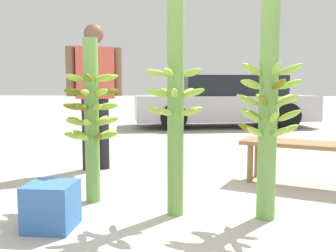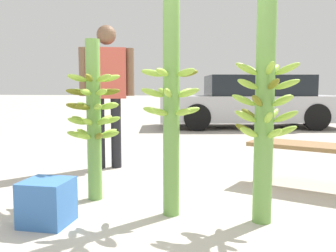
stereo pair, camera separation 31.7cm
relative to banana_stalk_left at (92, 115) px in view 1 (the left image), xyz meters
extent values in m
plane|color=#B2AA9E|center=(0.68, -0.41, -0.75)|extent=(80.00, 80.00, 0.00)
cylinder|color=#6B9E47|center=(0.00, 0.00, -0.05)|extent=(0.12, 0.12, 1.40)
ellipsoid|color=#93BC3D|center=(0.13, -0.07, 0.31)|extent=(0.19, 0.13, 0.09)
ellipsoid|color=#93BC3D|center=(0.13, 0.05, 0.31)|extent=(0.19, 0.12, 0.09)
ellipsoid|color=#93BC3D|center=(0.04, 0.14, 0.31)|extent=(0.10, 0.19, 0.09)
ellipsoid|color=#656718|center=(-0.08, 0.12, 0.31)|extent=(0.15, 0.18, 0.09)
ellipsoid|color=#93BC3D|center=(-0.14, 0.01, 0.31)|extent=(0.19, 0.06, 0.09)
ellipsoid|color=#93BC3D|center=(-0.10, -0.11, 0.31)|extent=(0.16, 0.17, 0.09)
ellipsoid|color=#656718|center=(0.02, -0.14, 0.31)|extent=(0.08, 0.19, 0.09)
ellipsoid|color=#93BC3D|center=(0.00, -0.15, 0.20)|extent=(0.05, 0.18, 0.08)
ellipsoid|color=#93BC3D|center=(0.11, -0.09, 0.20)|extent=(0.17, 0.16, 0.08)
ellipsoid|color=#656718|center=(0.14, 0.03, 0.20)|extent=(0.19, 0.09, 0.08)
ellipsoid|color=#656718|center=(0.07, 0.13, 0.20)|extent=(0.13, 0.19, 0.08)
ellipsoid|color=#93BC3D|center=(-0.06, 0.13, 0.20)|extent=(0.12, 0.19, 0.08)
ellipsoid|color=#93BC3D|center=(-0.14, 0.04, 0.20)|extent=(0.19, 0.09, 0.08)
ellipsoid|color=#656718|center=(-0.12, -0.09, 0.20)|extent=(0.18, 0.15, 0.08)
ellipsoid|color=#93BC3D|center=(0.14, -0.01, 0.07)|extent=(0.19, 0.06, 0.08)
ellipsoid|color=#93BC3D|center=(0.10, 0.11, 0.07)|extent=(0.16, 0.17, 0.08)
ellipsoid|color=#93BC3D|center=(-0.03, 0.14, 0.07)|extent=(0.08, 0.19, 0.08)
ellipsoid|color=#93BC3D|center=(-0.13, 0.07, 0.07)|extent=(0.19, 0.13, 0.08)
ellipsoid|color=#656718|center=(-0.13, -0.06, 0.07)|extent=(0.19, 0.12, 0.08)
ellipsoid|color=#656718|center=(-0.04, -0.14, 0.07)|extent=(0.10, 0.19, 0.08)
ellipsoid|color=#93BC3D|center=(0.09, -0.12, 0.07)|extent=(0.15, 0.18, 0.08)
ellipsoid|color=#93BC3D|center=(-0.11, -0.10, -0.05)|extent=(0.17, 0.16, 0.09)
ellipsoid|color=#93BC3D|center=(0.01, -0.14, -0.05)|extent=(0.06, 0.19, 0.09)
ellipsoid|color=#93BC3D|center=(0.12, -0.08, -0.05)|extent=(0.18, 0.15, 0.09)
ellipsoid|color=#93BC3D|center=(0.14, 0.04, -0.05)|extent=(0.19, 0.10, 0.09)
ellipsoid|color=#93BC3D|center=(0.05, 0.13, -0.05)|extent=(0.12, 0.19, 0.09)
ellipsoid|color=#93BC3D|center=(-0.07, 0.13, -0.05)|extent=(0.13, 0.19, 0.09)
ellipsoid|color=#93BC3D|center=(-0.14, 0.02, -0.05)|extent=(0.19, 0.08, 0.09)
ellipsoid|color=#93BC3D|center=(-0.13, -0.06, -0.17)|extent=(0.19, 0.12, 0.10)
ellipsoid|color=#93BC3D|center=(-0.03, -0.14, -0.17)|extent=(0.09, 0.19, 0.10)
ellipsoid|color=#656718|center=(0.09, -0.11, -0.17)|extent=(0.15, 0.18, 0.10)
ellipsoid|color=#93BC3D|center=(0.14, 0.00, -0.17)|extent=(0.19, 0.05, 0.10)
ellipsoid|color=#93BC3D|center=(0.09, 0.11, -0.17)|extent=(0.16, 0.18, 0.10)
ellipsoid|color=#93BC3D|center=(-0.03, 0.14, -0.17)|extent=(0.09, 0.19, 0.10)
ellipsoid|color=#93BC3D|center=(-0.13, 0.06, -0.17)|extent=(0.19, 0.13, 0.10)
cylinder|color=#6B9E47|center=(0.74, -0.27, 0.09)|extent=(0.13, 0.13, 1.69)
ellipsoid|color=#93BC3D|center=(0.69, -0.13, 0.34)|extent=(0.11, 0.19, 0.08)
ellipsoid|color=#93BC3D|center=(0.59, -0.27, 0.34)|extent=(0.18, 0.06, 0.08)
ellipsoid|color=#93BC3D|center=(0.70, -0.41, 0.34)|extent=(0.09, 0.19, 0.08)
ellipsoid|color=#93BC3D|center=(0.86, -0.35, 0.34)|extent=(0.18, 0.14, 0.08)
ellipsoid|color=#656718|center=(0.85, -0.17, 0.34)|extent=(0.17, 0.15, 0.08)
ellipsoid|color=#93BC3D|center=(0.65, -0.15, 0.20)|extent=(0.15, 0.18, 0.10)
ellipsoid|color=#93BC3D|center=(0.60, -0.31, 0.20)|extent=(0.19, 0.11, 0.10)
ellipsoid|color=#93BC3D|center=(0.74, -0.41, 0.20)|extent=(0.05, 0.18, 0.10)
ellipsoid|color=#93BC3D|center=(0.88, -0.31, 0.20)|extent=(0.19, 0.10, 0.10)
ellipsoid|color=#93BC3D|center=(0.82, -0.15, 0.20)|extent=(0.15, 0.18, 0.10)
ellipsoid|color=#93BC3D|center=(0.71, -0.12, 0.06)|extent=(0.08, 0.19, 0.08)
ellipsoid|color=#93BC3D|center=(0.59, -0.25, 0.06)|extent=(0.19, 0.07, 0.08)
ellipsoid|color=#93BC3D|center=(0.68, -0.40, 0.06)|extent=(0.12, 0.19, 0.08)
ellipsoid|color=#93BC3D|center=(0.84, -0.37, 0.06)|extent=(0.17, 0.16, 0.08)
ellipsoid|color=#93BC3D|center=(0.87, -0.20, 0.06)|extent=(0.18, 0.13, 0.08)
cylinder|color=#6B9E47|center=(1.42, -0.29, 0.07)|extent=(0.14, 0.14, 1.64)
ellipsoid|color=#93BC3D|center=(1.32, -0.18, 0.37)|extent=(0.16, 0.16, 0.12)
ellipsoid|color=#93BC3D|center=(1.29, -0.36, 0.37)|extent=(0.19, 0.13, 0.12)
ellipsoid|color=#93BC3D|center=(1.45, -0.43, 0.37)|extent=(0.07, 0.19, 0.12)
ellipsoid|color=#93BC3D|center=(1.57, -0.31, 0.37)|extent=(0.19, 0.08, 0.12)
ellipsoid|color=#93BC3D|center=(1.49, -0.16, 0.37)|extent=(0.13, 0.19, 0.12)
ellipsoid|color=#656718|center=(1.47, -0.43, 0.26)|extent=(0.10, 0.19, 0.10)
ellipsoid|color=#93BC3D|center=(1.57, -0.29, 0.26)|extent=(0.19, 0.05, 0.10)
ellipsoid|color=#93BC3D|center=(1.47, -0.15, 0.26)|extent=(0.10, 0.19, 0.10)
ellipsoid|color=#93BC3D|center=(1.30, -0.20, 0.26)|extent=(0.18, 0.15, 0.10)
ellipsoid|color=#93BC3D|center=(1.30, -0.38, 0.26)|extent=(0.18, 0.15, 0.10)
ellipsoid|color=#656718|center=(1.37, -0.43, 0.14)|extent=(0.11, 0.19, 0.11)
ellipsoid|color=#93BC3D|center=(1.54, -0.38, 0.14)|extent=(0.17, 0.16, 0.11)
ellipsoid|color=#93BC3D|center=(1.55, -0.21, 0.14)|extent=(0.18, 0.14, 0.11)
ellipsoid|color=#93BC3D|center=(1.39, -0.14, 0.14)|extent=(0.09, 0.19, 0.11)
ellipsoid|color=#93BC3D|center=(1.28, -0.28, 0.14)|extent=(0.19, 0.06, 0.11)
ellipsoid|color=#93BC3D|center=(1.57, -0.31, 0.03)|extent=(0.19, 0.08, 0.12)
ellipsoid|color=#93BC3D|center=(1.49, -0.16, 0.03)|extent=(0.13, 0.18, 0.12)
ellipsoid|color=#656718|center=(1.32, -0.18, 0.03)|extent=(0.16, 0.17, 0.12)
ellipsoid|color=#93BC3D|center=(1.29, -0.35, 0.03)|extent=(0.19, 0.12, 0.12)
ellipsoid|color=#93BC3D|center=(1.44, -0.43, 0.03)|extent=(0.07, 0.19, 0.12)
ellipsoid|color=#93BC3D|center=(1.32, -0.39, -0.08)|extent=(0.17, 0.16, 0.11)
ellipsoid|color=#93BC3D|center=(1.49, -0.42, -0.08)|extent=(0.12, 0.19, 0.11)
ellipsoid|color=#93BC3D|center=(1.57, -0.27, -0.08)|extent=(0.19, 0.07, 0.11)
ellipsoid|color=#93BC3D|center=(1.45, -0.14, -0.08)|extent=(0.08, 0.19, 0.11)
ellipsoid|color=#656718|center=(1.29, -0.22, -0.08)|extent=(0.19, 0.13, 0.11)
cylinder|color=black|center=(-0.25, 1.30, -0.33)|extent=(0.16, 0.16, 0.85)
cylinder|color=black|center=(-0.44, 1.22, -0.33)|extent=(0.16, 0.16, 0.85)
cube|color=#BF4C3F|center=(-0.35, 1.26, 0.40)|extent=(0.48, 0.36, 0.61)
cylinder|color=brown|center=(-0.09, 1.36, 0.42)|extent=(0.14, 0.14, 0.57)
cylinder|color=brown|center=(-0.60, 1.15, 0.42)|extent=(0.14, 0.14, 0.57)
sphere|color=brown|center=(-0.35, 1.26, 0.86)|extent=(0.23, 0.23, 0.23)
cube|color=olive|center=(1.95, 0.74, -0.33)|extent=(1.29, 0.84, 0.04)
cylinder|color=olive|center=(1.54, 1.06, -0.55)|extent=(0.06, 0.06, 0.40)
cylinder|color=olive|center=(1.43, 0.78, -0.55)|extent=(0.06, 0.06, 0.40)
cube|color=#B7B7BC|center=(1.41, 6.41, -0.28)|extent=(4.66, 2.59, 0.61)
cube|color=black|center=(1.58, 6.44, 0.27)|extent=(2.70, 2.03, 0.49)
cylinder|color=black|center=(0.24, 5.37, -0.44)|extent=(0.65, 0.33, 0.62)
cylinder|color=black|center=(-0.09, 6.84, -0.44)|extent=(0.65, 0.33, 0.62)
cylinder|color=black|center=(2.91, 5.97, -0.44)|extent=(0.65, 0.33, 0.62)
cylinder|color=black|center=(2.58, 7.44, -0.44)|extent=(0.65, 0.33, 0.62)
cube|color=#386BB2|center=(-0.10, -0.64, -0.59)|extent=(0.33, 0.33, 0.33)
camera|label=1|loc=(0.96, -3.10, 0.24)|focal=40.00mm
camera|label=2|loc=(1.28, -3.05, 0.24)|focal=40.00mm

